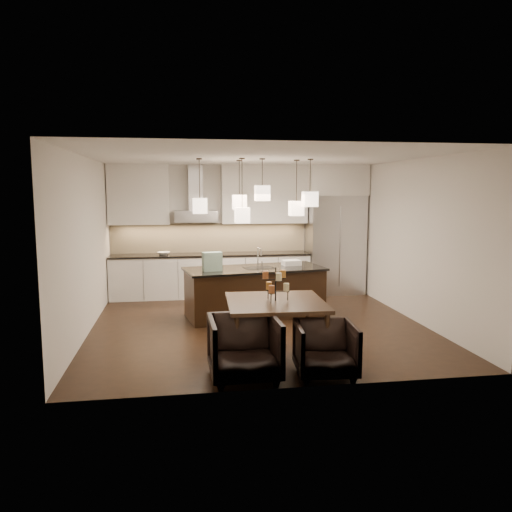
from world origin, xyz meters
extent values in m
cube|color=black|center=(0.00, 0.00, -0.01)|extent=(5.50, 5.50, 0.02)
cube|color=white|center=(0.00, 0.00, 2.81)|extent=(5.50, 5.50, 0.02)
cube|color=silver|center=(0.00, 2.76, 1.40)|extent=(5.50, 0.02, 2.80)
cube|color=silver|center=(0.00, -2.76, 1.40)|extent=(5.50, 0.02, 2.80)
cube|color=silver|center=(-2.76, 0.00, 1.40)|extent=(0.02, 5.50, 2.80)
cube|color=silver|center=(2.76, 0.00, 1.40)|extent=(0.02, 5.50, 2.80)
cube|color=#B7B7BA|center=(2.10, 2.38, 1.07)|extent=(1.20, 0.72, 2.15)
cube|color=silver|center=(2.10, 2.38, 2.47)|extent=(1.26, 0.72, 0.65)
cube|color=silver|center=(-0.62, 2.43, 0.44)|extent=(4.21, 0.62, 0.88)
cube|color=black|center=(-0.62, 2.43, 0.90)|extent=(4.21, 0.66, 0.04)
cube|color=beige|center=(-0.62, 2.73, 1.24)|extent=(4.21, 0.02, 0.63)
cube|color=silver|center=(-2.10, 2.57, 2.17)|extent=(1.25, 0.35, 1.25)
cube|color=silver|center=(0.55, 2.57, 2.17)|extent=(1.85, 0.35, 1.25)
cube|color=#B7B7BA|center=(-0.93, 2.48, 1.72)|extent=(0.90, 0.52, 0.24)
cube|color=#B7B7BA|center=(-0.93, 2.59, 2.32)|extent=(0.30, 0.28, 0.96)
imported|color=silver|center=(-1.61, 2.38, 0.95)|extent=(0.30, 0.30, 0.06)
cube|color=black|center=(0.04, 0.60, 0.42)|extent=(2.52, 1.33, 0.84)
cube|color=black|center=(0.04, 0.60, 0.86)|extent=(2.61, 1.42, 0.04)
cube|color=#296D45|center=(-0.74, 0.38, 1.04)|extent=(0.35, 0.22, 0.33)
cube|color=silver|center=(0.76, 0.80, 0.93)|extent=(0.36, 0.28, 0.10)
cylinder|color=beige|center=(0.12, -1.65, 0.97)|extent=(0.08, 0.08, 0.10)
cylinder|color=#C27B2E|center=(-0.09, -1.52, 0.97)|extent=(0.08, 0.08, 0.10)
cylinder|color=#A65A2F|center=(-0.10, -1.77, 0.97)|extent=(0.08, 0.08, 0.10)
cylinder|color=#C27B2E|center=(0.10, -1.56, 1.13)|extent=(0.08, 0.08, 0.10)
cylinder|color=#A65A2F|center=(-0.16, -1.62, 1.13)|extent=(0.08, 0.08, 0.10)
cylinder|color=beige|center=(-0.01, -1.78, 1.13)|extent=(0.08, 0.08, 0.10)
imported|color=black|center=(-0.55, -2.41, 0.39)|extent=(0.85, 0.87, 0.78)
imported|color=black|center=(0.45, -2.45, 0.34)|extent=(0.78, 0.80, 0.67)
cube|color=beige|center=(-0.93, 0.49, 2.00)|extent=(0.24, 0.24, 0.26)
cube|color=beige|center=(-0.20, 0.85, 2.05)|extent=(0.24, 0.24, 0.26)
cube|color=beige|center=(0.13, 0.34, 2.21)|extent=(0.24, 0.24, 0.26)
cube|color=beige|center=(0.80, 0.62, 1.94)|extent=(0.24, 0.24, 0.26)
cube|color=beige|center=(0.97, 0.35, 2.11)|extent=(0.24, 0.24, 0.26)
cube|color=beige|center=(-0.22, 0.29, 1.84)|extent=(0.24, 0.24, 0.26)
camera|label=1|loc=(-1.31, -8.13, 2.27)|focal=35.00mm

